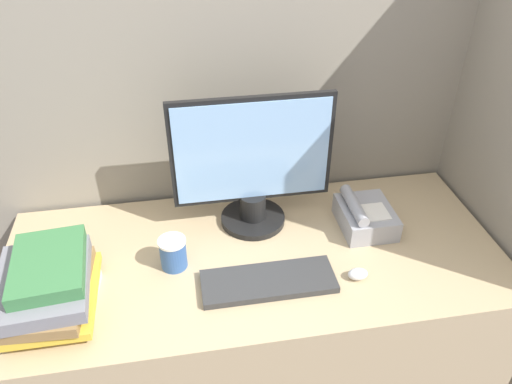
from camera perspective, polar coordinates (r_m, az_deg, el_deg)
The scene contains 9 objects.
cubicle_panel_rear at distance 1.72m, azimuth -2.23°, elevation 4.17°, with size 1.89×0.04×1.70m.
cubicle_panel_right at distance 1.73m, azimuth 26.03°, elevation 0.38°, with size 0.04×0.71×1.70m.
desk at distance 1.77m, azimuth -0.18°, elevation -15.77°, with size 1.49×0.65×0.72m.
monitor at distance 1.51m, azimuth -0.40°, elevation 2.69°, with size 0.49×0.21×0.43m.
keyboard at distance 1.41m, azimuth 1.43°, elevation -10.18°, with size 0.37×0.13×0.02m.
mouse at distance 1.45m, azimuth 11.55°, elevation -9.17°, with size 0.06×0.04×0.03m.
coffee_cup at distance 1.45m, azimuth -9.45°, elevation -6.89°, with size 0.08×0.08×0.10m.
book_stack at distance 1.41m, azimuth -22.57°, elevation -9.89°, with size 0.24×0.31×0.15m.
desk_telephone at distance 1.62m, azimuth 12.31°, elevation -2.71°, with size 0.16×0.19×0.11m.
Camera 1 is at (-0.18, -0.77, 1.74)m, focal length 35.00 mm.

